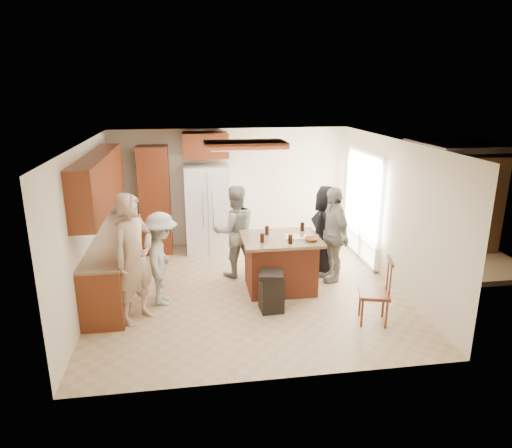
{
  "coord_description": "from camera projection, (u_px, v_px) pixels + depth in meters",
  "views": [
    {
      "loc": [
        -0.92,
        -7.05,
        3.32
      ],
      "look_at": [
        0.16,
        0.06,
        1.15
      ],
      "focal_mm": 32.0,
      "sensor_mm": 36.0,
      "label": 1
    }
  ],
  "objects": [
    {
      "name": "island_items",
      "position": [
        295.0,
        236.0,
        7.46
      ],
      "size": [
        0.94,
        0.7,
        0.15
      ],
      "color": "silver",
      "rests_on": "kitchen_island"
    },
    {
      "name": "spindle_chair",
      "position": [
        376.0,
        294.0,
        6.58
      ],
      "size": [
        0.52,
        0.52,
        0.99
      ],
      "color": "maroon",
      "rests_on": "ground"
    },
    {
      "name": "refrigerator",
      "position": [
        207.0,
        209.0,
        9.43
      ],
      "size": [
        0.9,
        0.76,
        1.8
      ],
      "color": "white",
      "rests_on": "ground"
    },
    {
      "name": "room_shell",
      "position": [
        441.0,
        207.0,
        9.7
      ],
      "size": [
        8.0,
        5.2,
        5.0
      ],
      "color": "tan",
      "rests_on": "ground"
    },
    {
      "name": "person_counter",
      "position": [
        161.0,
        259.0,
        7.1
      ],
      "size": [
        0.49,
        0.98,
        1.49
      ],
      "primitive_type": "imported",
      "rotation": [
        0.0,
        0.0,
        1.53
      ],
      "color": "#999A91",
      "rests_on": "ground"
    },
    {
      "name": "back_wall_units",
      "position": [
        168.0,
        186.0,
        9.26
      ],
      "size": [
        1.8,
        0.6,
        2.45
      ],
      "color": "maroon",
      "rests_on": "ground"
    },
    {
      "name": "person_front_left",
      "position": [
        134.0,
        259.0,
        6.51
      ],
      "size": [
        0.84,
        0.87,
        1.92
      ],
      "primitive_type": "imported",
      "rotation": [
        0.0,
        0.0,
        0.88
      ],
      "color": "tan",
      "rests_on": "ground"
    },
    {
      "name": "left_cabinetry",
      "position": [
        110.0,
        236.0,
        7.55
      ],
      "size": [
        0.64,
        3.0,
        2.3
      ],
      "color": "maroon",
      "rests_on": "ground"
    },
    {
      "name": "person_behind_left",
      "position": [
        235.0,
        231.0,
        8.16
      ],
      "size": [
        0.89,
        0.64,
        1.68
      ],
      "primitive_type": "imported",
      "rotation": [
        0.0,
        0.0,
        3.32
      ],
      "color": "gray",
      "rests_on": "ground"
    },
    {
      "name": "person_behind_right",
      "position": [
        326.0,
        230.0,
        8.31
      ],
      "size": [
        0.95,
        0.92,
        1.64
      ],
      "primitive_type": "imported",
      "rotation": [
        0.0,
        0.0,
        3.85
      ],
      "color": "black",
      "rests_on": "ground"
    },
    {
      "name": "kitchen_island",
      "position": [
        280.0,
        263.0,
        7.67
      ],
      "size": [
        1.28,
        1.03,
        0.93
      ],
      "color": "#9D4228",
      "rests_on": "ground"
    },
    {
      "name": "person_side_right",
      "position": [
        333.0,
        234.0,
        7.98
      ],
      "size": [
        0.65,
        1.05,
        1.69
      ],
      "primitive_type": "imported",
      "rotation": [
        0.0,
        0.0,
        -1.42
      ],
      "color": "#979890",
      "rests_on": "ground"
    },
    {
      "name": "trash_bin",
      "position": [
        271.0,
        291.0,
        6.97
      ],
      "size": [
        0.42,
        0.42,
        0.63
      ],
      "color": "black",
      "rests_on": "ground"
    }
  ]
}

